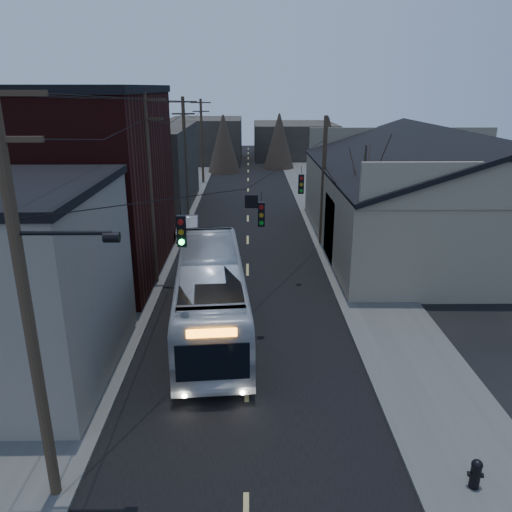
% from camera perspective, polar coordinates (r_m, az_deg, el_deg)
% --- Properties ---
extents(road_surface, '(9.00, 110.00, 0.02)m').
position_cam_1_polar(road_surface, '(38.86, -0.95, 3.57)').
color(road_surface, black).
rests_on(road_surface, ground).
extents(sidewalk_left, '(4.00, 110.00, 0.12)m').
position_cam_1_polar(sidewalk_left, '(39.40, -10.46, 3.55)').
color(sidewalk_left, '#474744').
rests_on(sidewalk_left, ground).
extents(sidewalk_right, '(4.00, 110.00, 0.12)m').
position_cam_1_polar(sidewalk_right, '(39.36, 8.58, 3.63)').
color(sidewalk_right, '#474744').
rests_on(sidewalk_right, ground).
extents(building_brick, '(10.00, 12.00, 10.00)m').
position_cam_1_polar(building_brick, '(29.75, -20.85, 7.48)').
color(building_brick, black).
rests_on(building_brick, ground).
extents(building_left_far, '(9.00, 14.00, 7.00)m').
position_cam_1_polar(building_left_far, '(45.04, -13.31, 9.73)').
color(building_left_far, '#2E2924').
rests_on(building_left_far, ground).
extents(warehouse, '(16.16, 20.60, 7.73)m').
position_cam_1_polar(warehouse, '(35.75, 20.44, 5.47)').
color(warehouse, gray).
rests_on(warehouse, ground).
extents(building_far_left, '(10.00, 12.00, 6.00)m').
position_cam_1_polar(building_far_left, '(73.10, -5.75, 13.05)').
color(building_far_left, '#2E2924').
rests_on(building_far_left, ground).
extents(building_far_right, '(12.00, 14.00, 5.00)m').
position_cam_1_polar(building_far_right, '(78.18, 4.37, 13.09)').
color(building_far_right, '#2E2924').
rests_on(building_far_right, ground).
extents(bare_tree, '(0.40, 0.40, 7.20)m').
position_cam_1_polar(bare_tree, '(28.99, 11.99, 5.19)').
color(bare_tree, black).
rests_on(bare_tree, ground).
extents(utility_lines, '(11.24, 45.28, 10.50)m').
position_cam_1_polar(utility_lines, '(32.23, -6.63, 9.28)').
color(utility_lines, '#382B1E').
rests_on(utility_lines, ground).
extents(bus, '(3.78, 12.19, 3.34)m').
position_cam_1_polar(bus, '(21.95, -5.19, -4.21)').
color(bus, silver).
rests_on(bus, ground).
extents(parked_car, '(1.82, 4.34, 1.39)m').
position_cam_1_polar(parked_car, '(36.02, -7.83, 3.30)').
color(parked_car, '#9FA2A7').
rests_on(parked_car, ground).
extents(fire_hydrant, '(0.42, 0.30, 0.86)m').
position_cam_1_polar(fire_hydrant, '(15.45, 23.82, -21.72)').
color(fire_hydrant, black).
rests_on(fire_hydrant, sidewalk_right).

